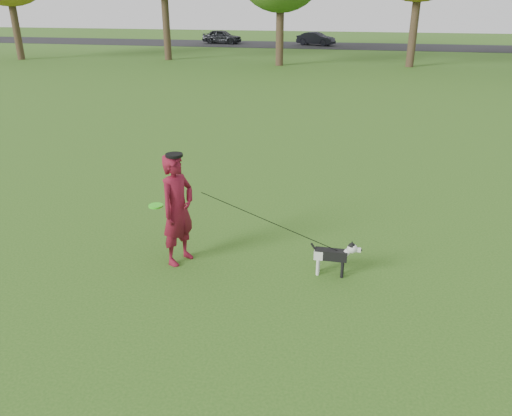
% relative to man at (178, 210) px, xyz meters
% --- Properties ---
extents(ground, '(120.00, 120.00, 0.00)m').
position_rel_man_xyz_m(ground, '(1.40, -0.17, -0.91)').
color(ground, '#285116').
rests_on(ground, ground).
extents(road, '(120.00, 7.00, 0.02)m').
position_rel_man_xyz_m(road, '(1.40, 39.83, -0.90)').
color(road, black).
rests_on(road, ground).
extents(man, '(0.65, 0.78, 1.82)m').
position_rel_man_xyz_m(man, '(0.00, 0.00, 0.00)').
color(man, maroon).
rests_on(man, ground).
extents(dog, '(0.79, 0.16, 0.60)m').
position_rel_man_xyz_m(dog, '(2.49, 0.06, -0.54)').
color(dog, black).
rests_on(dog, ground).
extents(car_left, '(3.74, 1.89, 1.22)m').
position_rel_man_xyz_m(car_left, '(-10.38, 39.83, -0.28)').
color(car_left, black).
rests_on(car_left, road).
extents(car_mid, '(3.58, 2.25, 1.11)m').
position_rel_man_xyz_m(car_mid, '(-1.74, 39.83, -0.33)').
color(car_mid, black).
rests_on(car_mid, road).
extents(man_held_items, '(3.06, 0.30, 1.42)m').
position_rel_man_xyz_m(man_held_items, '(1.48, -0.00, -0.07)').
color(man_held_items, '#36E91D').
rests_on(man_held_items, ground).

